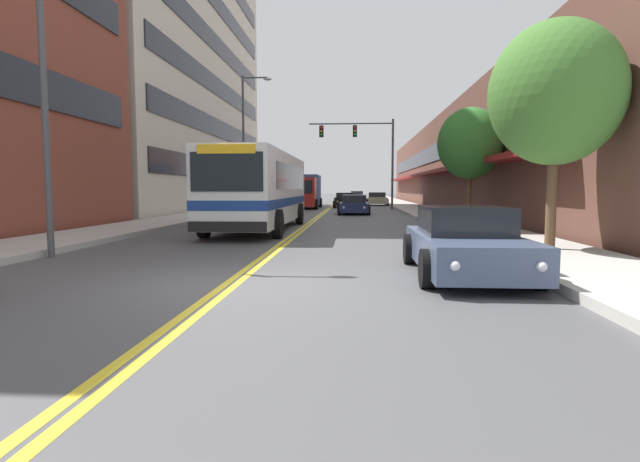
% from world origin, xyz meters
% --- Properties ---
extents(ground_plane, '(240.00, 240.00, 0.00)m').
position_xyz_m(ground_plane, '(0.00, 37.00, 0.00)').
color(ground_plane, '#4C4C4F').
extents(sidewalk_left, '(2.95, 106.00, 0.17)m').
position_xyz_m(sidewalk_left, '(-6.98, 37.00, 0.09)').
color(sidewalk_left, '#B2ADA5').
rests_on(sidewalk_left, ground_plane).
extents(sidewalk_right, '(2.95, 106.00, 0.17)m').
position_xyz_m(sidewalk_right, '(6.98, 37.00, 0.09)').
color(sidewalk_right, '#B2ADA5').
rests_on(sidewalk_right, ground_plane).
extents(centre_line, '(0.34, 106.00, 0.01)m').
position_xyz_m(centre_line, '(0.00, 37.00, 0.00)').
color(centre_line, yellow).
rests_on(centre_line, ground_plane).
extents(office_tower_left, '(12.08, 31.11, 29.12)m').
position_xyz_m(office_tower_left, '(-14.69, 31.40, 14.56)').
color(office_tower_left, beige).
rests_on(office_tower_left, ground_plane).
extents(storefront_row_right, '(9.10, 68.00, 7.46)m').
position_xyz_m(storefront_row_right, '(12.68, 37.00, 3.73)').
color(storefront_row_right, brown).
rests_on(storefront_row_right, ground_plane).
extents(city_bus, '(2.85, 11.02, 3.08)m').
position_xyz_m(city_bus, '(-1.70, 11.92, 1.75)').
color(city_bus, silver).
rests_on(city_bus, ground_plane).
extents(car_dark_grey_parked_left_mid, '(2.02, 4.34, 1.27)m').
position_xyz_m(car_dark_grey_parked_left_mid, '(-4.39, 31.43, 0.59)').
color(car_dark_grey_parked_left_mid, '#38383D').
rests_on(car_dark_grey_parked_left_mid, ground_plane).
extents(car_slate_blue_parked_right_foreground, '(2.10, 4.62, 1.34)m').
position_xyz_m(car_slate_blue_parked_right_foreground, '(4.36, 1.29, 0.62)').
color(car_slate_blue_parked_right_foreground, '#475675').
rests_on(car_slate_blue_parked_right_foreground, ground_plane).
extents(car_beige_parked_right_mid, '(2.17, 4.38, 1.31)m').
position_xyz_m(car_beige_parked_right_mid, '(4.42, 42.18, 0.61)').
color(car_beige_parked_right_mid, '#BCAD89').
rests_on(car_beige_parked_right_mid, ground_plane).
extents(car_black_moving_lead, '(2.21, 4.27, 1.32)m').
position_xyz_m(car_black_moving_lead, '(1.36, 36.60, 0.62)').
color(car_black_moving_lead, black).
rests_on(car_black_moving_lead, ground_plane).
extents(car_white_moving_second, '(2.11, 4.43, 1.34)m').
position_xyz_m(car_white_moving_second, '(2.45, 58.98, 0.62)').
color(car_white_moving_second, white).
rests_on(car_white_moving_second, ground_plane).
extents(car_navy_moving_third, '(2.10, 4.48, 1.27)m').
position_xyz_m(car_navy_moving_third, '(2.13, 24.64, 0.59)').
color(car_navy_moving_third, '#19234C').
rests_on(car_navy_moving_third, ground_plane).
extents(box_truck, '(2.57, 7.08, 2.86)m').
position_xyz_m(box_truck, '(-2.09, 34.11, 1.50)').
color(box_truck, maroon).
rests_on(box_truck, ground_plane).
extents(traffic_signal_mast, '(6.85, 0.38, 7.25)m').
position_xyz_m(traffic_signal_mast, '(2.97, 32.09, 5.17)').
color(traffic_signal_mast, '#47474C').
rests_on(traffic_signal_mast, ground_plane).
extents(street_lamp_left_near, '(1.95, 0.28, 8.91)m').
position_xyz_m(street_lamp_left_near, '(-5.07, 3.11, 5.18)').
color(street_lamp_left_near, '#47474C').
rests_on(street_lamp_left_near, ground_plane).
extents(street_lamp_left_far, '(2.03, 0.28, 9.18)m').
position_xyz_m(street_lamp_left_far, '(-5.07, 24.76, 5.33)').
color(street_lamp_left_far, '#47474C').
rests_on(street_lamp_left_far, ground_plane).
extents(street_tree_right_near, '(3.22, 3.22, 5.65)m').
position_xyz_m(street_tree_right_near, '(7.14, 4.31, 4.04)').
color(street_tree_right_near, brown).
rests_on(street_tree_right_near, sidewalk_right).
extents(street_tree_right_mid, '(2.86, 2.86, 5.10)m').
position_xyz_m(street_tree_right_mid, '(7.29, 14.17, 3.70)').
color(street_tree_right_mid, brown).
rests_on(street_tree_right_mid, sidewalk_right).
extents(fire_hydrant, '(0.29, 0.21, 0.89)m').
position_xyz_m(fire_hydrant, '(5.95, 6.09, 0.62)').
color(fire_hydrant, red).
rests_on(fire_hydrant, sidewalk_right).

